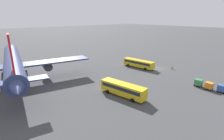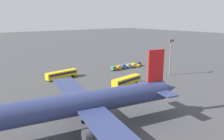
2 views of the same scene
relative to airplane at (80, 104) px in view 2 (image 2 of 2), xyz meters
The scene contains 12 objects.
ground_plane 50.49m from the airplane, 114.29° to the right, with size 600.00×600.00×0.00m, color #424244.
airplane is the anchor object (origin of this frame).
shuttle_bus_near 43.23m from the airplane, 109.58° to the right, with size 13.03×4.11×3.02m.
shuttle_bus_far 33.68m from the airplane, 148.04° to the right, with size 12.84×4.66×3.27m.
baggage_tug 66.74m from the airplane, 145.23° to the right, with size 2.46×1.72×2.10m.
worker_person 54.57m from the airplane, 116.72° to the right, with size 0.38×0.38×1.74m.
cargo_cart_yellow 63.15m from the airplane, 143.14° to the right, with size 2.03×1.72×2.06m.
cargo_cart_grey 60.97m from the airplane, 141.28° to the right, with size 2.03×1.72×2.06m.
cargo_cart_blue 59.11m from the airplane, 139.00° to the right, with size 2.03×1.72×2.06m.
cargo_cart_orange 56.53m from the airplane, 137.45° to the right, with size 2.03×1.72×2.06m.
cargo_cart_green 54.57m from the airplane, 135.16° to the right, with size 2.03×1.72×2.06m.
light_pole 55.67m from the airplane, 160.84° to the right, with size 2.80×0.70×14.84m.
Camera 2 is at (40.81, 83.05, 23.51)m, focal length 35.00 mm.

